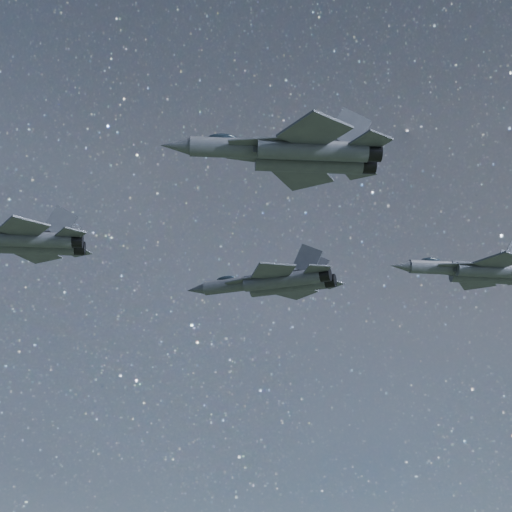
{
  "coord_description": "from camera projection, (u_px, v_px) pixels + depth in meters",
  "views": [
    {
      "loc": [
        1.12,
        -73.21,
        116.07
      ],
      "look_at": [
        1.76,
        2.29,
        145.98
      ],
      "focal_mm": 55.0,
      "sensor_mm": 36.0,
      "label": 1
    }
  ],
  "objects": [
    {
      "name": "jet_lead",
      "position": [
        18.0,
        240.0,
        81.94
      ],
      "size": [
        18.24,
        12.84,
        4.61
      ],
      "rotation": [
        0.0,
        0.0,
        0.08
      ],
      "color": "#383B46"
    },
    {
      "name": "jet_left",
      "position": [
        273.0,
        282.0,
        94.55
      ],
      "size": [
        19.66,
        13.08,
        5.0
      ],
      "rotation": [
        0.0,
        0.0,
        -0.36
      ],
      "color": "#383B46"
    },
    {
      "name": "jet_right",
      "position": [
        293.0,
        153.0,
        65.89
      ],
      "size": [
        19.26,
        13.59,
        4.87
      ],
      "rotation": [
        0.0,
        0.0,
        0.07
      ],
      "color": "#383B46"
    },
    {
      "name": "jet_slot",
      "position": [
        478.0,
        271.0,
        84.57
      ],
      "size": [
        16.85,
        11.8,
        4.25
      ],
      "rotation": [
        0.0,
        0.0,
        0.1
      ],
      "color": "#383B46"
    }
  ]
}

